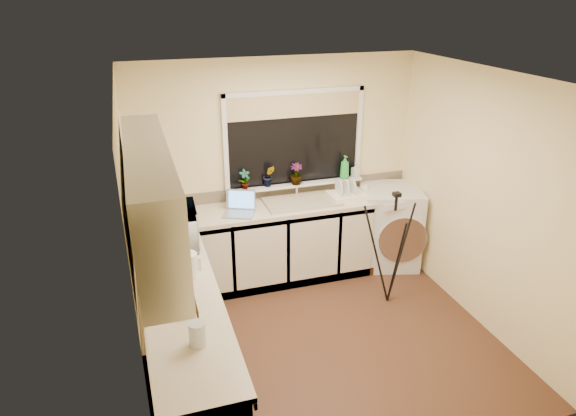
# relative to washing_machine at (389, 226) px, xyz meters

# --- Properties ---
(floor) EXTENTS (3.20, 3.20, 0.00)m
(floor) POSITION_rel_washing_machine_xyz_m (-1.29, -1.16, -0.48)
(floor) COLOR #4E2E1F
(floor) RESTS_ON ground
(ceiling) EXTENTS (3.20, 3.20, 0.00)m
(ceiling) POSITION_rel_washing_machine_xyz_m (-1.29, -1.16, 1.97)
(ceiling) COLOR white
(ceiling) RESTS_ON ground
(wall_back) EXTENTS (3.20, 0.00, 3.20)m
(wall_back) POSITION_rel_washing_machine_xyz_m (-1.29, 0.34, 0.75)
(wall_back) COLOR beige
(wall_back) RESTS_ON ground
(wall_front) EXTENTS (3.20, 0.00, 3.20)m
(wall_front) POSITION_rel_washing_machine_xyz_m (-1.29, -2.66, 0.75)
(wall_front) COLOR beige
(wall_front) RESTS_ON ground
(wall_left) EXTENTS (0.00, 3.00, 3.00)m
(wall_left) POSITION_rel_washing_machine_xyz_m (-2.89, -1.16, 0.75)
(wall_left) COLOR beige
(wall_left) RESTS_ON ground
(wall_right) EXTENTS (0.00, 3.00, 3.00)m
(wall_right) POSITION_rel_washing_machine_xyz_m (0.31, -1.16, 0.75)
(wall_right) COLOR beige
(wall_right) RESTS_ON ground
(base_cabinet_back) EXTENTS (2.55, 0.60, 0.86)m
(base_cabinet_back) POSITION_rel_washing_machine_xyz_m (-1.61, 0.04, -0.05)
(base_cabinet_back) COLOR silver
(base_cabinet_back) RESTS_ON floor
(base_cabinet_left) EXTENTS (0.54, 2.40, 0.86)m
(base_cabinet_left) POSITION_rel_washing_machine_xyz_m (-2.59, -1.46, -0.05)
(base_cabinet_left) COLOR silver
(base_cabinet_left) RESTS_ON floor
(worktop_back) EXTENTS (3.20, 0.60, 0.04)m
(worktop_back) POSITION_rel_washing_machine_xyz_m (-1.29, 0.04, 0.40)
(worktop_back) COLOR beige
(worktop_back) RESTS_ON base_cabinet_back
(worktop_left) EXTENTS (0.60, 2.40, 0.04)m
(worktop_left) POSITION_rel_washing_machine_xyz_m (-2.59, -1.46, 0.40)
(worktop_left) COLOR beige
(worktop_left) RESTS_ON base_cabinet_left
(upper_cabinet) EXTENTS (0.28, 1.90, 0.70)m
(upper_cabinet) POSITION_rel_washing_machine_xyz_m (-2.73, -1.61, 1.32)
(upper_cabinet) COLOR silver
(upper_cabinet) RESTS_ON wall_left
(splashback_left) EXTENTS (0.02, 2.40, 0.45)m
(splashback_left) POSITION_rel_washing_machine_xyz_m (-2.87, -1.46, 0.65)
(splashback_left) COLOR beige
(splashback_left) RESTS_ON wall_left
(splashback_back) EXTENTS (3.20, 0.02, 0.14)m
(splashback_back) POSITION_rel_washing_machine_xyz_m (-1.29, 0.33, 0.49)
(splashback_back) COLOR beige
(splashback_back) RESTS_ON wall_back
(window_glass) EXTENTS (1.50, 0.02, 1.00)m
(window_glass) POSITION_rel_washing_machine_xyz_m (-1.09, 0.33, 1.07)
(window_glass) COLOR black
(window_glass) RESTS_ON wall_back
(window_blind) EXTENTS (1.50, 0.02, 0.25)m
(window_blind) POSITION_rel_washing_machine_xyz_m (-1.09, 0.30, 1.45)
(window_blind) COLOR tan
(window_blind) RESTS_ON wall_back
(windowsill) EXTENTS (1.60, 0.14, 0.03)m
(windowsill) POSITION_rel_washing_machine_xyz_m (-1.09, 0.27, 0.56)
(windowsill) COLOR white
(windowsill) RESTS_ON wall_back
(sink) EXTENTS (0.82, 0.46, 0.03)m
(sink) POSITION_rel_washing_machine_xyz_m (-1.09, 0.04, 0.44)
(sink) COLOR tan
(sink) RESTS_ON worktop_back
(faucet) EXTENTS (0.03, 0.03, 0.24)m
(faucet) POSITION_rel_washing_machine_xyz_m (-1.09, 0.22, 0.54)
(faucet) COLOR silver
(faucet) RESTS_ON worktop_back
(washing_machine) EXTENTS (0.83, 0.81, 0.95)m
(washing_machine) POSITION_rel_washing_machine_xyz_m (0.00, 0.00, 0.00)
(washing_machine) COLOR silver
(washing_machine) RESTS_ON floor
(laptop) EXTENTS (0.39, 0.37, 0.23)m
(laptop) POSITION_rel_washing_machine_xyz_m (-1.80, -0.02, 0.48)
(laptop) COLOR #95949B
(laptop) RESTS_ON worktop_back
(kettle) EXTENTS (0.16, 0.16, 0.21)m
(kettle) POSITION_rel_washing_machine_xyz_m (-2.49, -1.17, 0.53)
(kettle) COLOR white
(kettle) RESTS_ON worktop_left
(dish_rack) EXTENTS (0.41, 0.31, 0.06)m
(dish_rack) POSITION_rel_washing_machine_xyz_m (-0.56, 0.01, 0.45)
(dish_rack) COLOR white
(dish_rack) RESTS_ON worktop_back
(tripod) EXTENTS (0.80, 0.80, 1.25)m
(tripod) POSITION_rel_washing_machine_xyz_m (-0.39, -0.78, 0.15)
(tripod) COLOR black
(tripod) RESTS_ON floor
(glass_jug) EXTENTS (0.12, 0.12, 0.17)m
(glass_jug) POSITION_rel_washing_machine_xyz_m (-2.54, -2.07, 0.51)
(glass_jug) COLOR silver
(glass_jug) RESTS_ON worktop_left
(steel_jar) EXTENTS (0.08, 0.08, 0.11)m
(steel_jar) POSITION_rel_washing_machine_xyz_m (-2.59, -1.51, 0.48)
(steel_jar) COLOR silver
(steel_jar) RESTS_ON worktop_left
(microwave) EXTENTS (0.43, 0.62, 0.33)m
(microwave) POSITION_rel_washing_machine_xyz_m (-2.52, -0.52, 0.59)
(microwave) COLOR white
(microwave) RESTS_ON worktop_left
(plant_a) EXTENTS (0.13, 0.10, 0.23)m
(plant_a) POSITION_rel_washing_machine_xyz_m (-1.68, 0.25, 0.69)
(plant_a) COLOR #999999
(plant_a) RESTS_ON windowsill
(plant_b) EXTENTS (0.15, 0.12, 0.24)m
(plant_b) POSITION_rel_washing_machine_xyz_m (-1.40, 0.27, 0.69)
(plant_b) COLOR #999999
(plant_b) RESTS_ON windowsill
(plant_c) EXTENTS (0.16, 0.16, 0.24)m
(plant_c) POSITION_rel_washing_machine_xyz_m (-1.09, 0.24, 0.69)
(plant_c) COLOR #999999
(plant_c) RESTS_ON windowsill
(soap_bottle_green) EXTENTS (0.12, 0.12, 0.28)m
(soap_bottle_green) POSITION_rel_washing_machine_xyz_m (-0.49, 0.25, 0.71)
(soap_bottle_green) COLOR green
(soap_bottle_green) RESTS_ON windowsill
(soap_bottle_clear) EXTENTS (0.09, 0.09, 0.17)m
(soap_bottle_clear) POSITION_rel_washing_machine_xyz_m (-0.35, 0.26, 0.66)
(soap_bottle_clear) COLOR #999999
(soap_bottle_clear) RESTS_ON windowsill
(cup_back) EXTENTS (0.15, 0.15, 0.09)m
(cup_back) POSITION_rel_washing_machine_xyz_m (-0.29, 0.11, 0.47)
(cup_back) COLOR white
(cup_back) RESTS_ON worktop_back
(cup_left) EXTENTS (0.12, 0.12, 0.09)m
(cup_left) POSITION_rel_washing_machine_xyz_m (-2.56, -1.70, 0.47)
(cup_left) COLOR beige
(cup_left) RESTS_ON worktop_left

